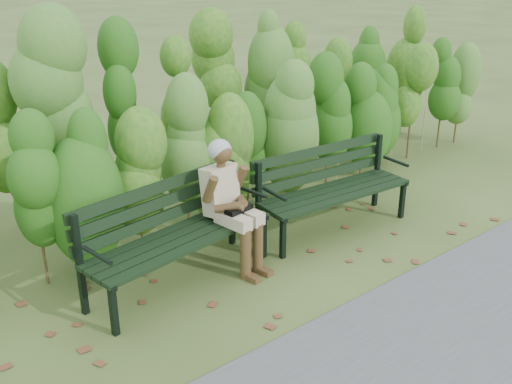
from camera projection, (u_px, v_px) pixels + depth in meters
ground at (277, 267)px, 6.31m from camera, size 80.00×80.00×0.00m
footpath at (459, 375)px, 4.73m from camera, size 60.00×2.50×0.01m
hedge_band at (177, 115)px, 7.16m from camera, size 11.04×1.67×2.42m
leaf_litter at (280, 269)px, 6.28m from camera, size 5.79×2.24×0.01m
bench_left at (172, 227)px, 5.87m from camera, size 2.07×0.92×1.00m
bench_right at (329, 182)px, 7.02m from camera, size 1.97×0.78×0.96m
seated_woman at (230, 197)px, 6.07m from camera, size 0.54×0.79×1.36m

